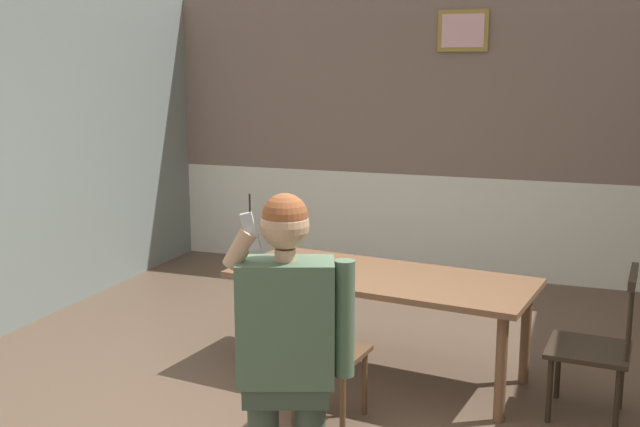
# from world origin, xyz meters

# --- Properties ---
(ground_plane) EXTENTS (8.10, 8.10, 0.00)m
(ground_plane) POSITION_xyz_m (0.00, 0.00, 0.00)
(ground_plane) COLOR brown
(room_back_partition) EXTENTS (5.70, 0.17, 2.87)m
(room_back_partition) POSITION_xyz_m (0.00, 3.68, 1.38)
(room_back_partition) COLOR #756056
(room_back_partition) RESTS_ON ground_plane
(dining_table) EXTENTS (2.15, 1.12, 0.73)m
(dining_table) POSITION_xyz_m (0.27, 0.85, 0.65)
(dining_table) COLOR brown
(dining_table) RESTS_ON ground_plane
(chair_near_window) EXTENTS (0.52, 0.52, 0.95)m
(chair_near_window) POSITION_xyz_m (1.68, 0.67, 0.46)
(chair_near_window) COLOR #2D2319
(chair_near_window) RESTS_ON ground_plane
(chair_by_doorway) EXTENTS (0.45, 0.45, 0.92)m
(chair_by_doorway) POSITION_xyz_m (0.16, 0.04, 0.45)
(chair_by_doorway) COLOR #513823
(chair_by_doorway) RESTS_ON ground_plane
(person_figure) EXTENTS (0.54, 0.36, 1.61)m
(person_figure) POSITION_xyz_m (0.39, -1.13, 0.92)
(person_figure) COLOR #3A493A
(person_figure) RESTS_ON ground_plane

